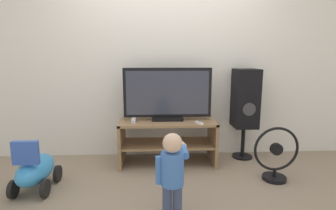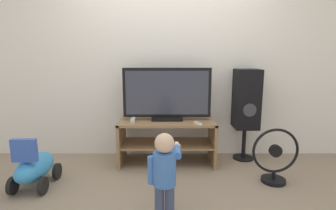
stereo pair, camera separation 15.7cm
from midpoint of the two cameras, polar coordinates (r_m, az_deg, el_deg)
ground_plane at (r=3.18m, az=1.44°, el=-14.12°), size 16.00×16.00×0.00m
wall_back at (r=3.48m, az=1.34°, el=10.11°), size 10.00×0.06×2.60m
tv_stand at (r=3.29m, az=1.38°, el=-6.52°), size 1.17×0.51×0.55m
television at (r=3.20m, az=1.41°, el=2.26°), size 1.07×0.20×0.64m
game_console at (r=3.21m, az=-5.98°, el=-3.15°), size 0.05×0.16×0.04m
remote_primary at (r=3.08m, az=8.23°, el=-3.98°), size 0.09×0.13×0.03m
child at (r=2.17m, az=1.64°, el=-13.74°), size 0.28×0.43×0.73m
speaker_tower at (r=3.48m, az=18.13°, el=0.87°), size 0.29×0.33×1.17m
floor_fan at (r=3.06m, az=23.85°, el=-10.67°), size 0.49×0.25×0.59m
ride_on_toy at (r=3.03m, az=-25.48°, el=-12.07°), size 0.34×0.59×0.56m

